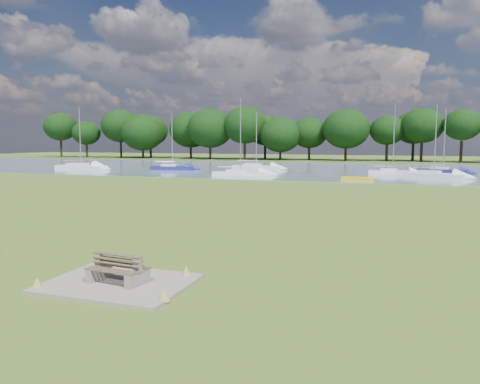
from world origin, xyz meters
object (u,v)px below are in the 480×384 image
(sailboat_0, at_px, (256,166))
(sailboat_7, at_px, (240,172))
(sailboat_3, at_px, (81,166))
(kayak, at_px, (357,179))
(sailboat_5, at_px, (443,169))
(sailboat_4, at_px, (392,171))
(bench_pair, at_px, (118,270))
(sailboat_6, at_px, (433,173))
(sailboat_8, at_px, (172,167))

(sailboat_0, relative_size, sailboat_7, 0.89)
(sailboat_3, bearing_deg, sailboat_0, 21.33)
(kayak, bearing_deg, sailboat_5, 75.27)
(sailboat_4, bearing_deg, sailboat_0, 162.84)
(kayak, relative_size, sailboat_4, 0.39)
(sailboat_4, relative_size, sailboat_5, 1.05)
(bench_pair, relative_size, sailboat_0, 0.22)
(kayak, height_order, sailboat_6, sailboat_6)
(sailboat_7, bearing_deg, sailboat_6, -2.83)
(bench_pair, bearing_deg, kayak, 90.12)
(sailboat_3, bearing_deg, sailboat_4, 8.98)
(sailboat_6, bearing_deg, sailboat_0, -176.23)
(sailboat_4, distance_m, sailboat_6, 5.64)
(sailboat_5, bearing_deg, sailboat_6, -84.19)
(kayak, height_order, sailboat_0, sailboat_0)
(sailboat_3, height_order, sailboat_4, sailboat_3)
(sailboat_4, relative_size, sailboat_6, 1.05)
(bench_pair, relative_size, sailboat_7, 0.19)
(kayak, relative_size, sailboat_6, 0.41)
(kayak, relative_size, sailboat_3, 0.37)
(sailboat_6, xyz_separation_m, sailboat_8, (-34.27, 1.95, 0.05))
(sailboat_8, bearing_deg, kayak, -33.72)
(sailboat_3, bearing_deg, sailboat_6, 4.43)
(sailboat_6, distance_m, sailboat_7, 22.23)
(kayak, xyz_separation_m, sailboat_5, (9.44, 14.55, 0.30))
(sailboat_3, relative_size, sailboat_7, 0.98)
(bench_pair, height_order, sailboat_4, sailboat_4)
(sailboat_4, relative_size, sailboat_7, 0.93)
(kayak, bearing_deg, sailboat_7, -169.07)
(kayak, bearing_deg, sailboat_0, 156.37)
(sailboat_5, height_order, sailboat_6, sailboat_6)
(sailboat_7, bearing_deg, sailboat_4, 10.22)
(bench_pair, bearing_deg, sailboat_3, 134.04)
(sailboat_4, bearing_deg, sailboat_5, 29.06)
(sailboat_5, bearing_deg, sailboat_3, -152.86)
(sailboat_0, bearing_deg, sailboat_4, -13.91)
(sailboat_5, bearing_deg, sailboat_7, -133.77)
(bench_pair, distance_m, sailboat_3, 57.95)
(bench_pair, height_order, sailboat_3, sailboat_3)
(sailboat_0, xyz_separation_m, sailboat_8, (-10.88, -5.08, -0.02))
(kayak, relative_size, sailboat_0, 0.41)
(sailboat_3, relative_size, sailboat_6, 1.10)
(sailboat_0, distance_m, sailboat_7, 12.27)
(sailboat_0, relative_size, sailboat_8, 1.03)
(sailboat_0, distance_m, sailboat_5, 24.96)
(sailboat_3, height_order, sailboat_8, sailboat_3)
(sailboat_3, xyz_separation_m, sailboat_5, (49.25, 8.47, -0.05))
(sailboat_4, distance_m, sailboat_5, 7.46)
(sailboat_5, bearing_deg, sailboat_4, -127.40)
(sailboat_3, height_order, sailboat_7, sailboat_7)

